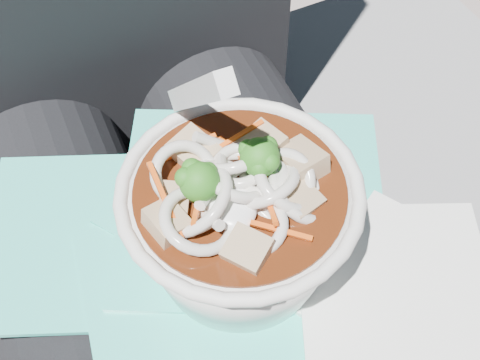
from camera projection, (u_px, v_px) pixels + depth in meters
name	position (u px, v px, depth m)	size (l,w,h in m)	color
stone_ledge	(179.00, 327.00, 0.86)	(1.00, 0.50, 0.44)	slate
lap	(217.00, 333.00, 0.53)	(0.33, 0.48, 0.15)	black
person_body	(175.00, 226.00, 0.56)	(0.34, 0.94, 0.99)	black
plastic_bag	(229.00, 243.00, 0.49)	(0.35, 0.29, 0.01)	#31CEB9
napkins	(404.00, 288.00, 0.45)	(0.18, 0.17, 0.01)	white
udon_bowl	(240.00, 217.00, 0.43)	(0.15, 0.16, 0.19)	white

